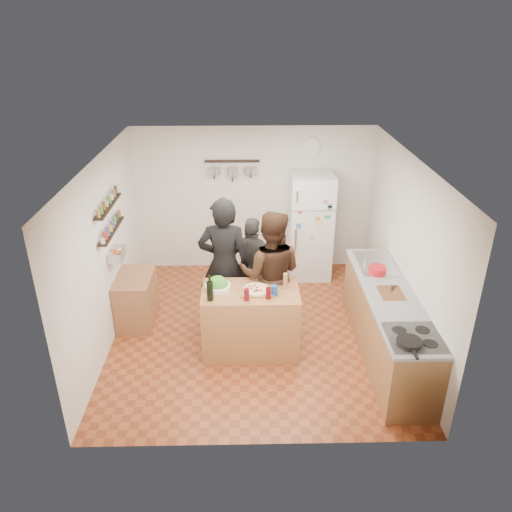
{
  "coord_description": "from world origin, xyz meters",
  "views": [
    {
      "loc": [
        -0.13,
        -5.98,
        4.09
      ],
      "look_at": [
        0.0,
        0.1,
        1.15
      ],
      "focal_mm": 35.0,
      "sensor_mm": 36.0,
      "label": 1
    }
  ],
  "objects_px": {
    "person_back": "(253,267)",
    "side_table": "(136,299)",
    "person_left": "(224,265)",
    "prep_island": "(251,320)",
    "person_center": "(271,274)",
    "counter_run": "(387,325)",
    "wine_bottle": "(210,291)",
    "wall_clock": "(312,147)",
    "red_bowl": "(377,270)",
    "salad_bowl": "(218,287)",
    "pepper_mill": "(285,282)",
    "skillet": "(409,342)",
    "fridge": "(310,226)",
    "salt_canister": "(274,290)"
  },
  "relations": [
    {
      "from": "counter_run",
      "to": "fridge",
      "type": "bearing_deg",
      "value": 108.06
    },
    {
      "from": "prep_island",
      "to": "skillet",
      "type": "height_order",
      "value": "skillet"
    },
    {
      "from": "counter_run",
      "to": "side_table",
      "type": "bearing_deg",
      "value": 165.8
    },
    {
      "from": "prep_island",
      "to": "person_left",
      "type": "height_order",
      "value": "person_left"
    },
    {
      "from": "prep_island",
      "to": "fridge",
      "type": "xyz_separation_m",
      "value": [
        1.03,
        2.17,
        0.45
      ]
    },
    {
      "from": "prep_island",
      "to": "person_center",
      "type": "height_order",
      "value": "person_center"
    },
    {
      "from": "pepper_mill",
      "to": "wall_clock",
      "type": "height_order",
      "value": "wall_clock"
    },
    {
      "from": "person_back",
      "to": "side_table",
      "type": "height_order",
      "value": "person_back"
    },
    {
      "from": "salad_bowl",
      "to": "person_back",
      "type": "height_order",
      "value": "person_back"
    },
    {
      "from": "salad_bowl",
      "to": "salt_canister",
      "type": "distance_m",
      "value": 0.74
    },
    {
      "from": "counter_run",
      "to": "wall_clock",
      "type": "distance_m",
      "value": 3.22
    },
    {
      "from": "red_bowl",
      "to": "skillet",
      "type": "bearing_deg",
      "value": -91.77
    },
    {
      "from": "person_left",
      "to": "counter_run",
      "type": "bearing_deg",
      "value": 165.97
    },
    {
      "from": "salt_canister",
      "to": "wall_clock",
      "type": "xyz_separation_m",
      "value": [
        0.73,
        2.62,
        1.17
      ]
    },
    {
      "from": "pepper_mill",
      "to": "red_bowl",
      "type": "height_order",
      "value": "pepper_mill"
    },
    {
      "from": "person_center",
      "to": "red_bowl",
      "type": "bearing_deg",
      "value": -171.29
    },
    {
      "from": "person_left",
      "to": "person_back",
      "type": "height_order",
      "value": "person_left"
    },
    {
      "from": "pepper_mill",
      "to": "person_center",
      "type": "distance_m",
      "value": 0.42
    },
    {
      "from": "salad_bowl",
      "to": "fridge",
      "type": "height_order",
      "value": "fridge"
    },
    {
      "from": "person_back",
      "to": "fridge",
      "type": "height_order",
      "value": "fridge"
    },
    {
      "from": "prep_island",
      "to": "side_table",
      "type": "bearing_deg",
      "value": 155.89
    },
    {
      "from": "pepper_mill",
      "to": "red_bowl",
      "type": "xyz_separation_m",
      "value": [
        1.28,
        0.37,
        -0.03
      ]
    },
    {
      "from": "salad_bowl",
      "to": "person_left",
      "type": "bearing_deg",
      "value": 83.05
    },
    {
      "from": "counter_run",
      "to": "prep_island",
      "type": "bearing_deg",
      "value": 175.87
    },
    {
      "from": "salad_bowl",
      "to": "wine_bottle",
      "type": "relative_size",
      "value": 1.31
    },
    {
      "from": "salad_bowl",
      "to": "pepper_mill",
      "type": "bearing_deg",
      "value": 0.0
    },
    {
      "from": "person_left",
      "to": "counter_run",
      "type": "relative_size",
      "value": 0.75
    },
    {
      "from": "pepper_mill",
      "to": "person_center",
      "type": "xyz_separation_m",
      "value": [
        -0.17,
        0.38,
        -0.09
      ]
    },
    {
      "from": "prep_island",
      "to": "salt_canister",
      "type": "relative_size",
      "value": 9.36
    },
    {
      "from": "wine_bottle",
      "to": "person_left",
      "type": "xyz_separation_m",
      "value": [
        0.15,
        0.81,
        -0.05
      ]
    },
    {
      "from": "wine_bottle",
      "to": "skillet",
      "type": "xyz_separation_m",
      "value": [
        2.18,
        -0.99,
        -0.09
      ]
    },
    {
      "from": "wall_clock",
      "to": "skillet",
      "type": "bearing_deg",
      "value": -80.06
    },
    {
      "from": "counter_run",
      "to": "salt_canister",
      "type": "bearing_deg",
      "value": 179.66
    },
    {
      "from": "counter_run",
      "to": "wine_bottle",
      "type": "bearing_deg",
      "value": -177.71
    },
    {
      "from": "person_left",
      "to": "red_bowl",
      "type": "bearing_deg",
      "value": 179.78
    },
    {
      "from": "wall_clock",
      "to": "side_table",
      "type": "relative_size",
      "value": 0.37
    },
    {
      "from": "wall_clock",
      "to": "person_back",
      "type": "bearing_deg",
      "value": -122.81
    },
    {
      "from": "person_center",
      "to": "red_bowl",
      "type": "distance_m",
      "value": 1.46
    },
    {
      "from": "counter_run",
      "to": "side_table",
      "type": "height_order",
      "value": "counter_run"
    },
    {
      "from": "prep_island",
      "to": "person_back",
      "type": "height_order",
      "value": "person_back"
    },
    {
      "from": "pepper_mill",
      "to": "fridge",
      "type": "height_order",
      "value": "fridge"
    },
    {
      "from": "pepper_mill",
      "to": "fridge",
      "type": "distance_m",
      "value": 2.2
    },
    {
      "from": "wine_bottle",
      "to": "side_table",
      "type": "relative_size",
      "value": 0.31
    },
    {
      "from": "person_back",
      "to": "person_left",
      "type": "bearing_deg",
      "value": 62.08
    },
    {
      "from": "pepper_mill",
      "to": "person_back",
      "type": "xyz_separation_m",
      "value": [
        -0.4,
        0.92,
        -0.24
      ]
    },
    {
      "from": "wine_bottle",
      "to": "wall_clock",
      "type": "height_order",
      "value": "wall_clock"
    },
    {
      "from": "red_bowl",
      "to": "wall_clock",
      "type": "height_order",
      "value": "wall_clock"
    },
    {
      "from": "pepper_mill",
      "to": "person_left",
      "type": "relative_size",
      "value": 0.09
    },
    {
      "from": "pepper_mill",
      "to": "person_center",
      "type": "height_order",
      "value": "person_center"
    },
    {
      "from": "person_left",
      "to": "side_table",
      "type": "distance_m",
      "value": 1.45
    }
  ]
}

